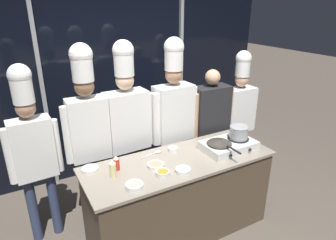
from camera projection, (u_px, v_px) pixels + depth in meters
The scene contains 21 objects.
ground_plane at pixel (179, 229), 3.36m from camera, with size 24.00×24.00×0.00m, color brown.
window_wall_back at pixel (118, 80), 4.25m from camera, with size 4.78×0.09×2.70m.
demo_counter at pixel (179, 196), 3.20m from camera, with size 1.97×0.72×0.89m.
portable_stove at pixel (229, 145), 3.24m from camera, with size 0.57×0.38×0.10m.
frying_pan at pixel (220, 142), 3.15m from camera, with size 0.27×0.46×0.04m.
stock_pot at pixel (239, 132), 3.25m from camera, with size 0.23×0.20×0.14m.
squeeze_bottle_oil at pixel (113, 168), 2.72m from camera, with size 0.06×0.06×0.18m.
squeeze_bottle_chili at pixel (116, 163), 2.83m from camera, with size 0.06×0.06×0.15m.
prep_bowl_chicken at pixel (183, 170), 2.81m from camera, with size 0.14×0.14×0.04m.
prep_bowl_mushrooms at pixel (156, 165), 2.89m from camera, with size 0.16×0.16×0.04m.
prep_bowl_carrots at pixel (163, 173), 2.75m from camera, with size 0.13×0.13×0.05m.
prep_bowl_shrimp at pixel (134, 186), 2.57m from camera, with size 0.16×0.16×0.05m.
prep_bowl_bean_sprouts at pixel (90, 169), 2.83m from camera, with size 0.16×0.16×0.04m.
prep_bowl_onion at pixel (173, 149), 3.20m from camera, with size 0.11×0.11×0.05m.
serving_spoon_slotted at pixel (155, 153), 3.16m from camera, with size 0.25×0.07×0.02m.
chef_head at pixel (32, 145), 2.88m from camera, with size 0.51×0.22×1.89m.
chef_sous at pixel (88, 125), 3.08m from camera, with size 0.53×0.22×2.03m.
chef_line at pixel (127, 120), 3.31m from camera, with size 0.62×0.27×2.03m.
chef_pastry at pixel (174, 112), 3.53m from camera, with size 0.61×0.26×2.03m.
person_guest at pixel (210, 120), 3.82m from camera, with size 0.61×0.26×1.63m.
chef_apprentice at pixel (239, 109), 4.01m from camera, with size 0.55×0.22×1.82m.
Camera 1 is at (-1.41, -2.27, 2.39)m, focal length 32.00 mm.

